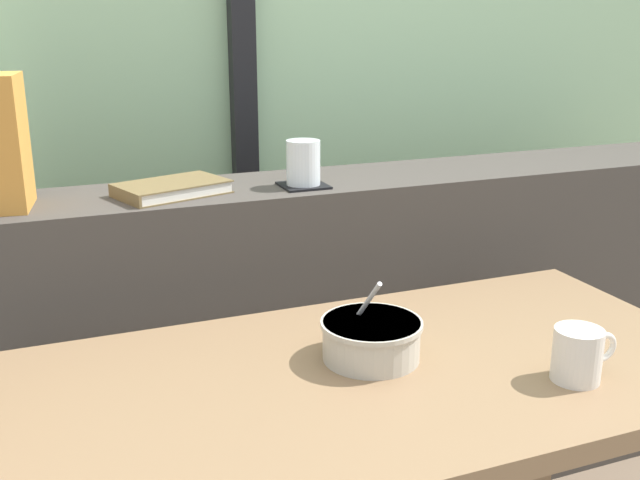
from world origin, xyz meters
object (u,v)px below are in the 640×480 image
at_px(juice_glass, 303,165).
at_px(soup_bowl, 371,340).
at_px(coaster_square, 303,185).
at_px(breakfast_table, 366,434).
at_px(closed_book, 171,188).
at_px(ceramic_mug, 578,354).

distance_m(juice_glass, soup_bowl, 0.55).
distance_m(coaster_square, soup_bowl, 0.53).
height_order(breakfast_table, coaster_square, coaster_square).
height_order(coaster_square, soup_bowl, coaster_square).
xyz_separation_m(coaster_square, closed_book, (-0.29, 0.03, 0.01)).
xyz_separation_m(breakfast_table, soup_bowl, (0.03, 0.04, 0.15)).
bearing_deg(coaster_square, closed_book, 174.24).
bearing_deg(closed_book, breakfast_table, -71.45).
bearing_deg(ceramic_mug, juice_glass, 105.75).
bearing_deg(soup_bowl, ceramic_mug, -35.12).
bearing_deg(soup_bowl, breakfast_table, -121.62).
distance_m(breakfast_table, closed_book, 0.68).
xyz_separation_m(breakfast_table, juice_glass, (0.10, 0.54, 0.34)).
bearing_deg(breakfast_table, coaster_square, 80.03).
distance_m(breakfast_table, coaster_square, 0.63).
xyz_separation_m(coaster_square, ceramic_mug, (0.19, -0.69, -0.14)).
relative_size(juice_glass, ceramic_mug, 0.87).
relative_size(breakfast_table, closed_book, 4.75).
distance_m(coaster_square, closed_book, 0.29).
distance_m(juice_glass, closed_book, 0.29).
height_order(soup_bowl, ceramic_mug, soup_bowl).
bearing_deg(closed_book, juice_glass, -5.76).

